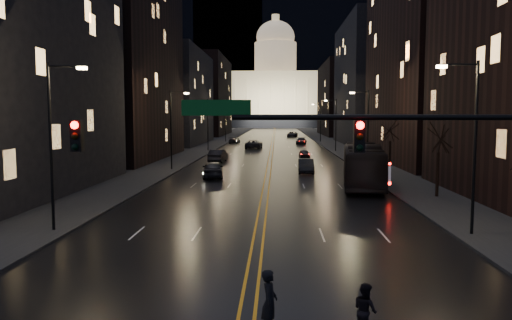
# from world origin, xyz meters

# --- Properties ---
(ground) EXTENTS (900.00, 900.00, 0.00)m
(ground) POSITION_xyz_m (0.00, 0.00, 0.00)
(ground) COLOR black
(ground) RESTS_ON ground
(road) EXTENTS (20.00, 320.00, 0.02)m
(road) POSITION_xyz_m (0.00, 130.00, 0.01)
(road) COLOR black
(road) RESTS_ON ground
(sidewalk_left) EXTENTS (8.00, 320.00, 0.16)m
(sidewalk_left) POSITION_xyz_m (-14.00, 130.00, 0.08)
(sidewalk_left) COLOR black
(sidewalk_left) RESTS_ON ground
(sidewalk_right) EXTENTS (8.00, 320.00, 0.16)m
(sidewalk_right) POSITION_xyz_m (14.00, 130.00, 0.08)
(sidewalk_right) COLOR black
(sidewalk_right) RESTS_ON ground
(center_line) EXTENTS (0.62, 320.00, 0.01)m
(center_line) POSITION_xyz_m (0.00, 130.00, 0.03)
(center_line) COLOR orange
(center_line) RESTS_ON road
(building_left_mid) EXTENTS (12.00, 30.00, 28.00)m
(building_left_mid) POSITION_xyz_m (-21.00, 54.00, 14.00)
(building_left_mid) COLOR black
(building_left_mid) RESTS_ON ground
(building_left_far) EXTENTS (12.00, 34.00, 20.00)m
(building_left_far) POSITION_xyz_m (-21.00, 92.00, 10.00)
(building_left_far) COLOR black
(building_left_far) RESTS_ON ground
(building_left_dist) EXTENTS (12.00, 40.00, 24.00)m
(building_left_dist) POSITION_xyz_m (-21.00, 140.00, 12.00)
(building_left_dist) COLOR black
(building_left_dist) RESTS_ON ground
(building_right_tall) EXTENTS (12.00, 30.00, 38.00)m
(building_right_tall) POSITION_xyz_m (21.00, 50.00, 19.00)
(building_right_tall) COLOR black
(building_right_tall) RESTS_ON ground
(building_right_mid) EXTENTS (12.00, 34.00, 26.00)m
(building_right_mid) POSITION_xyz_m (21.00, 92.00, 13.00)
(building_right_mid) COLOR black
(building_right_mid) RESTS_ON ground
(building_right_dist) EXTENTS (12.00, 40.00, 22.00)m
(building_right_dist) POSITION_xyz_m (21.00, 140.00, 11.00)
(building_right_dist) COLOR black
(building_right_dist) RESTS_ON ground
(mountain_ridge) EXTENTS (520.00, 60.00, 130.00)m
(mountain_ridge) POSITION_xyz_m (40.00, 380.00, 65.00)
(mountain_ridge) COLOR black
(mountain_ridge) RESTS_ON ground
(capitol) EXTENTS (90.00, 50.00, 58.50)m
(capitol) POSITION_xyz_m (0.00, 250.00, 17.15)
(capitol) COLOR black
(capitol) RESTS_ON ground
(traffic_signal) EXTENTS (17.29, 0.45, 7.00)m
(traffic_signal) POSITION_xyz_m (5.91, -0.00, 5.10)
(traffic_signal) COLOR black
(traffic_signal) RESTS_ON ground
(streetlamp_right_near) EXTENTS (2.13, 0.25, 9.00)m
(streetlamp_right_near) POSITION_xyz_m (10.81, 10.00, 5.08)
(streetlamp_right_near) COLOR black
(streetlamp_right_near) RESTS_ON ground
(streetlamp_left_near) EXTENTS (2.13, 0.25, 9.00)m
(streetlamp_left_near) POSITION_xyz_m (-10.81, 10.00, 5.08)
(streetlamp_left_near) COLOR black
(streetlamp_left_near) RESTS_ON ground
(streetlamp_right_mid) EXTENTS (2.13, 0.25, 9.00)m
(streetlamp_right_mid) POSITION_xyz_m (10.81, 40.00, 5.08)
(streetlamp_right_mid) COLOR black
(streetlamp_right_mid) RESTS_ON ground
(streetlamp_left_mid) EXTENTS (2.13, 0.25, 9.00)m
(streetlamp_left_mid) POSITION_xyz_m (-10.81, 40.00, 5.08)
(streetlamp_left_mid) COLOR black
(streetlamp_left_mid) RESTS_ON ground
(streetlamp_right_far) EXTENTS (2.13, 0.25, 9.00)m
(streetlamp_right_far) POSITION_xyz_m (10.81, 70.00, 5.08)
(streetlamp_right_far) COLOR black
(streetlamp_right_far) RESTS_ON ground
(streetlamp_left_far) EXTENTS (2.13, 0.25, 9.00)m
(streetlamp_left_far) POSITION_xyz_m (-10.81, 70.00, 5.08)
(streetlamp_left_far) COLOR black
(streetlamp_left_far) RESTS_ON ground
(streetlamp_right_dist) EXTENTS (2.13, 0.25, 9.00)m
(streetlamp_right_dist) POSITION_xyz_m (10.81, 100.00, 5.08)
(streetlamp_right_dist) COLOR black
(streetlamp_right_dist) RESTS_ON ground
(streetlamp_left_dist) EXTENTS (2.13, 0.25, 9.00)m
(streetlamp_left_dist) POSITION_xyz_m (-10.81, 100.00, 5.08)
(streetlamp_left_dist) COLOR black
(streetlamp_left_dist) RESTS_ON ground
(tree_right_mid) EXTENTS (2.40, 2.40, 6.65)m
(tree_right_mid) POSITION_xyz_m (13.00, 22.00, 4.53)
(tree_right_mid) COLOR black
(tree_right_mid) RESTS_ON ground
(tree_right_far) EXTENTS (2.40, 2.40, 6.65)m
(tree_right_far) POSITION_xyz_m (13.00, 38.00, 4.53)
(tree_right_far) COLOR black
(tree_right_far) RESTS_ON ground
(bus) EXTENTS (4.79, 13.71, 3.74)m
(bus) POSITION_xyz_m (8.47, 28.13, 1.87)
(bus) COLOR black
(bus) RESTS_ON ground
(oncoming_car_a) EXTENTS (2.66, 5.22, 1.70)m
(oncoming_car_a) POSITION_xyz_m (-5.48, 33.52, 0.85)
(oncoming_car_a) COLOR black
(oncoming_car_a) RESTS_ON ground
(oncoming_car_b) EXTENTS (2.18, 5.32, 1.72)m
(oncoming_car_b) POSITION_xyz_m (-6.92, 50.20, 0.86)
(oncoming_car_b) COLOR black
(oncoming_car_b) RESTS_ON ground
(oncoming_car_c) EXTENTS (3.29, 6.16, 1.65)m
(oncoming_car_c) POSITION_xyz_m (-3.36, 77.16, 0.82)
(oncoming_car_c) COLOR black
(oncoming_car_c) RESTS_ON ground
(oncoming_car_d) EXTENTS (2.38, 5.07, 1.43)m
(oncoming_car_d) POSITION_xyz_m (-8.47, 94.03, 0.71)
(oncoming_car_d) COLOR black
(oncoming_car_d) RESTS_ON ground
(receding_car_a) EXTENTS (1.73, 4.71, 1.54)m
(receding_car_a) POSITION_xyz_m (4.07, 37.99, 0.77)
(receding_car_a) COLOR black
(receding_car_a) RESTS_ON ground
(receding_car_b) EXTENTS (1.58, 3.78, 1.28)m
(receding_car_b) POSITION_xyz_m (4.93, 56.64, 0.64)
(receding_car_b) COLOR black
(receding_car_b) RESTS_ON ground
(receding_car_c) EXTENTS (2.65, 5.22, 1.45)m
(receding_car_c) POSITION_xyz_m (6.17, 91.55, 0.73)
(receding_car_c) COLOR black
(receding_car_c) RESTS_ON ground
(receding_car_d) EXTENTS (3.35, 6.00, 1.59)m
(receding_car_d) POSITION_xyz_m (5.34, 126.99, 0.79)
(receding_car_d) COLOR black
(receding_car_d) RESTS_ON ground
(pedestrian_a) EXTENTS (0.50, 0.73, 1.91)m
(pedestrian_a) POSITION_xyz_m (0.73, -2.00, 0.95)
(pedestrian_a) COLOR black
(pedestrian_a) RESTS_ON ground
(pedestrian_b) EXTENTS (0.71, 0.87, 1.56)m
(pedestrian_b) POSITION_xyz_m (3.44, -2.00, 0.78)
(pedestrian_b) COLOR black
(pedestrian_b) RESTS_ON ground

